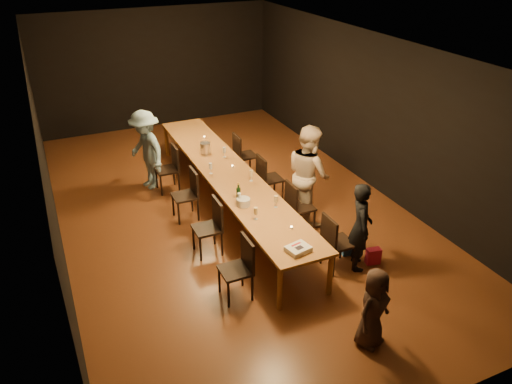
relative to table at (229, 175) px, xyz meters
name	(u,v)px	position (x,y,z in m)	size (l,w,h in m)	color
ground	(230,208)	(0.00, 0.00, -0.70)	(10.00, 10.00, 0.00)	#4E2413
room_shell	(226,102)	(0.00, 0.00, 1.38)	(6.04, 10.04, 3.02)	black
table	(229,175)	(0.00, 0.00, 0.00)	(0.90, 6.00, 0.75)	#93602A
chair_right_0	(339,242)	(0.85, -2.40, -0.24)	(0.42, 0.42, 0.93)	black
chair_right_1	(301,206)	(0.85, -1.20, -0.24)	(0.42, 0.42, 0.93)	black
chair_right_2	(270,178)	(0.85, 0.00, -0.24)	(0.42, 0.42, 0.93)	black
chair_right_3	(246,155)	(0.85, 1.20, -0.24)	(0.42, 0.42, 0.93)	black
chair_left_0	(235,270)	(-0.85, -2.40, -0.24)	(0.42, 0.42, 0.93)	black
chair_left_1	(207,228)	(-0.85, -1.20, -0.24)	(0.42, 0.42, 0.93)	black
chair_left_2	(185,195)	(-0.85, 0.00, -0.24)	(0.42, 0.42, 0.93)	black
chair_left_3	(167,169)	(-0.85, 1.20, -0.24)	(0.42, 0.42, 0.93)	black
woman_birthday	(360,227)	(1.15, -2.50, 0.02)	(0.52, 0.34, 1.44)	black
woman_tan	(308,174)	(1.15, -0.90, 0.19)	(0.87, 0.67, 1.78)	beige
man_blue	(146,150)	(-1.15, 1.51, 0.10)	(1.04, 0.60, 1.61)	#87B4D0
child	(373,308)	(0.36, -3.93, -0.15)	(0.54, 0.35, 1.11)	#392720
gift_bag_red	(373,256)	(1.42, -2.55, -0.57)	(0.22, 0.12, 0.27)	#C81E44
gift_bag_blue	(349,246)	(1.21, -2.17, -0.56)	(0.22, 0.15, 0.27)	#2559A2
birthday_cake	(298,249)	(-0.04, -2.72, 0.08)	(0.36, 0.31, 0.07)	white
plate_stack	(243,202)	(-0.23, -1.23, 0.11)	(0.22, 0.22, 0.12)	silver
champagne_bottle	(238,191)	(-0.21, -1.00, 0.20)	(0.07, 0.07, 0.30)	black
ice_bucket	(205,148)	(-0.09, 1.00, 0.16)	(0.20, 0.20, 0.22)	silver
wineglass_0	(256,213)	(-0.22, -1.70, 0.15)	(0.06, 0.06, 0.21)	beige
wineglass_1	(276,202)	(0.22, -1.50, 0.15)	(0.06, 0.06, 0.21)	beige
wineglass_2	(239,199)	(-0.27, -1.17, 0.15)	(0.06, 0.06, 0.21)	silver
wineglass_3	(251,176)	(0.24, -0.48, 0.15)	(0.06, 0.06, 0.21)	beige
wineglass_4	(211,168)	(-0.31, 0.09, 0.15)	(0.06, 0.06, 0.21)	silver
wineglass_5	(224,152)	(0.18, 0.68, 0.15)	(0.06, 0.06, 0.21)	silver
tealight_near	(291,228)	(0.15, -2.16, 0.06)	(0.05, 0.05, 0.03)	#B2B7B2
tealight_mid	(232,166)	(0.15, 0.18, 0.06)	(0.05, 0.05, 0.03)	#B2B7B2
tealight_far	(204,137)	(0.15, 1.78, 0.06)	(0.05, 0.05, 0.03)	#B2B7B2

